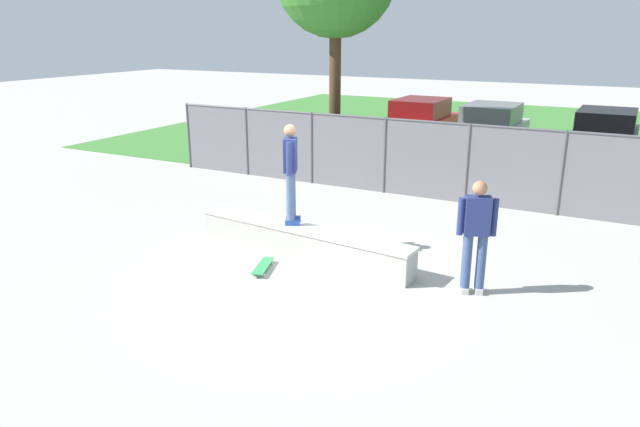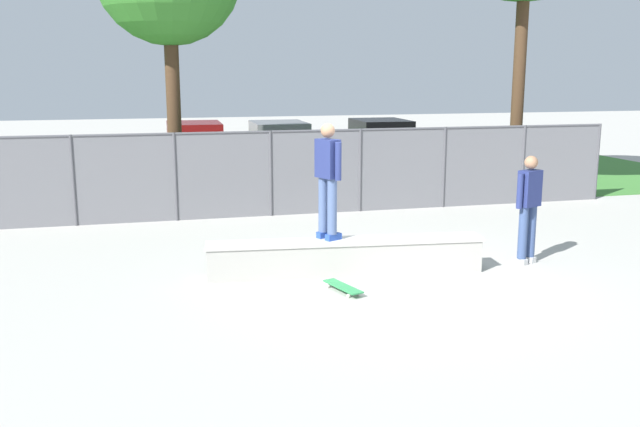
{
  "view_description": "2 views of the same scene",
  "coord_description": "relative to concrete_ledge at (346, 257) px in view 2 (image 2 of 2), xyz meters",
  "views": [
    {
      "loc": [
        4.19,
        -8.15,
        3.97
      ],
      "look_at": [
        -0.3,
        0.48,
        0.91
      ],
      "focal_mm": 32.94,
      "sensor_mm": 36.0,
      "label": 1
    },
    {
      "loc": [
        -3.76,
        -9.69,
        3.17
      ],
      "look_at": [
        -1.19,
        0.36,
        1.05
      ],
      "focal_mm": 39.11,
      "sensor_mm": 36.0,
      "label": 2
    }
  ],
  "objects": [
    {
      "name": "skateboard",
      "position": [
        -0.29,
        -0.86,
        -0.22
      ],
      "size": [
        0.43,
        0.82,
        0.09
      ],
      "color": "#2D8C4C",
      "rests_on": "ground"
    },
    {
      "name": "grass_strip",
      "position": [
        0.72,
        15.13,
        -0.28
      ],
      "size": [
        26.53,
        20.0,
        0.02
      ],
      "primitive_type": "cube",
      "color": "#3D7A33",
      "rests_on": "ground"
    },
    {
      "name": "chainlink_fence",
      "position": [
        0.72,
        4.83,
        0.74
      ],
      "size": [
        14.6,
        0.07,
        1.9
      ],
      "color": "#4C4C51",
      "rests_on": "ground"
    },
    {
      "name": "ground_plane",
      "position": [
        0.72,
        -0.57,
        -0.29
      ],
      "size": [
        80.0,
        80.0,
        0.0
      ],
      "primitive_type": "plane",
      "color": "#ADAAA3"
    },
    {
      "name": "car_black",
      "position": [
        4.4,
        10.91,
        0.55
      ],
      "size": [
        2.1,
        4.24,
        1.66
      ],
      "color": "black",
      "rests_on": "ground"
    },
    {
      "name": "concrete_ledge",
      "position": [
        0.0,
        0.0,
        0.0
      ],
      "size": [
        4.43,
        0.95,
        0.57
      ],
      "color": "#A8A59E",
      "rests_on": "ground"
    },
    {
      "name": "car_red",
      "position": [
        -1.51,
        11.12,
        0.55
      ],
      "size": [
        2.1,
        4.24,
        1.66
      ],
      "color": "#B21E1E",
      "rests_on": "ground"
    },
    {
      "name": "bystander",
      "position": [
        3.12,
        -0.12,
        0.72
      ],
      "size": [
        0.56,
        0.38,
        1.82
      ],
      "color": "beige",
      "rests_on": "ground"
    },
    {
      "name": "car_silver",
      "position": [
        1.03,
        10.69,
        0.55
      ],
      "size": [
        2.1,
        4.24,
        1.66
      ],
      "color": "#B7BABF",
      "rests_on": "ground"
    },
    {
      "name": "skateboarder",
      "position": [
        -0.27,
        0.1,
        1.29
      ],
      "size": [
        0.39,
        0.55,
        1.82
      ],
      "color": "#2647A5",
      "rests_on": "concrete_ledge"
    }
  ]
}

